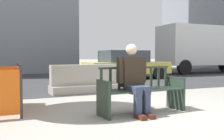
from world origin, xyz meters
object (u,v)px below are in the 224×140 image
seated_person (134,78)px  delivery_truck (205,48)px  street_bench (142,92)px  jersey_barrier_centre (84,81)px  car_taxi_near (126,65)px

seated_person → delivery_truck: size_ratio=0.19×
street_bench → seated_person: size_ratio=1.31×
street_bench → jersey_barrier_centre: bearing=95.0°
jersey_barrier_centre → delivery_truck: delivery_truck is taller
street_bench → delivery_truck: (9.82, 8.84, 1.29)m
seated_person → jersey_barrier_centre: size_ratio=0.65×
delivery_truck → seated_person: bearing=-138.4°
seated_person → street_bench: bearing=18.9°
street_bench → delivery_truck: size_ratio=0.25×
seated_person → car_taxi_near: 7.63m
street_bench → car_taxi_near: 7.49m
jersey_barrier_centre → car_taxi_near: size_ratio=0.49×
jersey_barrier_centre → car_taxi_near: 5.06m
seated_person → car_taxi_near: bearing=65.3°
delivery_truck → street_bench: bearing=-138.0°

